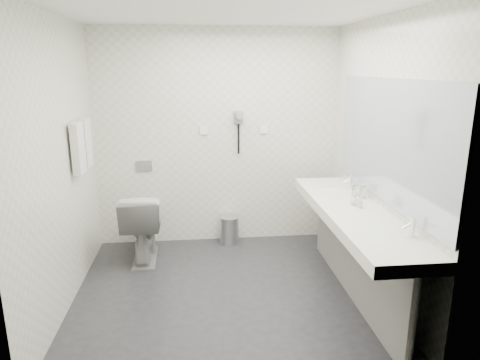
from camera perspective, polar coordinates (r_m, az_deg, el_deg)
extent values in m
plane|color=#26262A|center=(4.23, -1.87, -14.48)|extent=(2.80, 2.80, 0.00)
plane|color=white|center=(3.71, -2.21, 21.48)|extent=(2.80, 2.80, 0.00)
plane|color=silver|center=(5.05, -3.08, 5.48)|extent=(2.80, 0.00, 2.80)
plane|color=silver|center=(2.53, 0.07, -4.09)|extent=(2.80, 0.00, 2.80)
plane|color=silver|center=(3.94, -22.80, 1.65)|extent=(0.00, 2.60, 2.60)
plane|color=silver|center=(4.12, 17.83, 2.63)|extent=(0.00, 2.60, 2.60)
cube|color=white|center=(3.95, 14.80, -4.42)|extent=(0.55, 2.20, 0.10)
cube|color=gray|center=(4.12, 14.74, -10.00)|extent=(0.03, 2.15, 0.75)
cylinder|color=silver|center=(3.30, 21.82, -17.27)|extent=(0.06, 0.06, 0.75)
cylinder|color=silver|center=(5.03, 10.94, -5.12)|extent=(0.06, 0.06, 0.75)
cube|color=#B2BCC6|center=(3.89, 19.03, 4.87)|extent=(0.02, 2.20, 1.05)
ellipsoid|color=white|center=(3.38, 18.70, -7.42)|extent=(0.40, 0.31, 0.05)
ellipsoid|color=white|center=(4.52, 11.97, -1.33)|extent=(0.40, 0.31, 0.05)
cylinder|color=silver|center=(3.43, 21.80, -5.75)|extent=(0.04, 0.04, 0.15)
cylinder|color=silver|center=(4.56, 14.36, -0.16)|extent=(0.04, 0.04, 0.15)
imported|color=beige|center=(3.97, 15.56, -2.92)|extent=(0.06, 0.06, 0.09)
imported|color=beige|center=(4.04, 14.89, -2.55)|extent=(0.09, 0.09, 0.09)
cylinder|color=silver|center=(4.27, 15.91, -1.57)|extent=(0.07, 0.07, 0.11)
cylinder|color=silver|center=(4.33, 14.94, -1.35)|extent=(0.06, 0.06, 0.10)
imported|color=white|center=(4.84, -12.75, -5.89)|extent=(0.45, 0.77, 0.77)
cube|color=#B2B5BA|center=(5.12, -12.57, 1.85)|extent=(0.18, 0.02, 0.12)
cylinder|color=#B2B5BA|center=(5.21, -1.42, -6.70)|extent=(0.23, 0.23, 0.32)
cylinder|color=#B2B5BA|center=(5.15, -1.44, -4.97)|extent=(0.23, 0.23, 0.02)
cylinder|color=silver|center=(4.40, -20.58, 7.12)|extent=(0.02, 0.62, 0.02)
cube|color=silver|center=(4.29, -20.63, 3.96)|extent=(0.07, 0.24, 0.48)
cube|color=silver|center=(4.56, -19.78, 4.63)|extent=(0.07, 0.24, 0.48)
cube|color=gray|center=(5.01, -0.21, 8.31)|extent=(0.10, 0.04, 0.14)
cylinder|color=gray|center=(4.93, -0.13, 8.56)|extent=(0.08, 0.14, 0.08)
cylinder|color=black|center=(5.03, -0.19, 5.45)|extent=(0.02, 0.02, 0.35)
cube|color=white|center=(5.02, -4.81, 6.54)|extent=(0.09, 0.02, 0.09)
cube|color=white|center=(5.08, 3.16, 6.68)|extent=(0.09, 0.02, 0.09)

